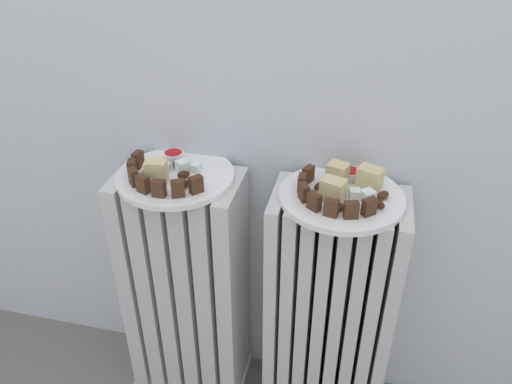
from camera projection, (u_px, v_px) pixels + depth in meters
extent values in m
cube|color=silver|center=(195.00, 371.00, 1.41)|extent=(0.29, 0.17, 0.03)
cube|color=silver|center=(141.00, 278.00, 1.26)|extent=(0.04, 0.17, 0.61)
cube|color=silver|center=(159.00, 281.00, 1.25)|extent=(0.04, 0.17, 0.61)
cube|color=silver|center=(177.00, 284.00, 1.24)|extent=(0.04, 0.17, 0.61)
cube|color=silver|center=(196.00, 287.00, 1.24)|extent=(0.04, 0.17, 0.61)
cube|color=silver|center=(215.00, 290.00, 1.23)|extent=(0.04, 0.17, 0.61)
cube|color=silver|center=(234.00, 293.00, 1.22)|extent=(0.04, 0.17, 0.61)
cube|color=silver|center=(276.00, 300.00, 1.20)|extent=(0.03, 0.17, 0.61)
cube|color=silver|center=(291.00, 303.00, 1.19)|extent=(0.03, 0.17, 0.61)
cube|color=silver|center=(306.00, 305.00, 1.18)|extent=(0.03, 0.17, 0.61)
cube|color=silver|center=(322.00, 308.00, 1.18)|extent=(0.03, 0.17, 0.61)
cube|color=silver|center=(337.00, 311.00, 1.17)|extent=(0.03, 0.17, 0.61)
cube|color=silver|center=(353.00, 313.00, 1.16)|extent=(0.03, 0.17, 0.61)
cube|color=silver|center=(369.00, 316.00, 1.15)|extent=(0.03, 0.17, 0.61)
cube|color=silver|center=(385.00, 319.00, 1.15)|extent=(0.03, 0.17, 0.61)
cylinder|color=white|center=(176.00, 176.00, 1.07)|extent=(0.25, 0.25, 0.01)
cylinder|color=white|center=(342.00, 197.00, 1.01)|extent=(0.25, 0.25, 0.01)
cube|color=#472B19|center=(138.00, 160.00, 1.09)|extent=(0.02, 0.03, 0.04)
cube|color=#472B19|center=(132.00, 168.00, 1.06)|extent=(0.02, 0.03, 0.04)
cube|color=#472B19|center=(134.00, 177.00, 1.02)|extent=(0.03, 0.03, 0.04)
cube|color=#472B19|center=(143.00, 184.00, 1.00)|extent=(0.03, 0.03, 0.04)
cube|color=#472B19|center=(159.00, 188.00, 0.99)|extent=(0.03, 0.02, 0.04)
cube|color=#472B19|center=(178.00, 189.00, 0.99)|extent=(0.03, 0.03, 0.04)
cube|color=#472B19|center=(196.00, 185.00, 1.00)|extent=(0.03, 0.03, 0.04)
cube|color=beige|center=(156.00, 172.00, 1.03)|extent=(0.05, 0.04, 0.05)
cube|color=white|center=(165.00, 167.00, 1.07)|extent=(0.02, 0.02, 0.02)
cube|color=white|center=(183.00, 166.00, 1.07)|extent=(0.03, 0.03, 0.02)
cube|color=white|center=(196.00, 168.00, 1.07)|extent=(0.02, 0.02, 0.02)
cube|color=white|center=(148.00, 172.00, 1.06)|extent=(0.03, 0.03, 0.02)
ellipsoid|color=#3D1E0F|center=(176.00, 164.00, 1.09)|extent=(0.02, 0.03, 0.01)
ellipsoid|color=#3D1E0F|center=(184.00, 175.00, 1.05)|extent=(0.03, 0.03, 0.02)
ellipsoid|color=#3D1E0F|center=(183.00, 184.00, 1.02)|extent=(0.03, 0.03, 0.02)
cylinder|color=white|center=(174.00, 156.00, 1.12)|extent=(0.05, 0.05, 0.02)
cylinder|color=#B21419|center=(173.00, 154.00, 1.11)|extent=(0.04, 0.04, 0.01)
cube|color=#472B19|center=(308.00, 174.00, 1.04)|extent=(0.02, 0.03, 0.03)
cube|color=#472B19|center=(302.00, 183.00, 1.01)|extent=(0.02, 0.03, 0.03)
cube|color=#472B19|center=(304.00, 192.00, 0.98)|extent=(0.03, 0.03, 0.03)
cube|color=#472B19|center=(314.00, 202.00, 0.95)|extent=(0.03, 0.03, 0.03)
cube|color=#472B19|center=(331.00, 208.00, 0.93)|extent=(0.03, 0.02, 0.03)
cube|color=#472B19|center=(351.00, 210.00, 0.93)|extent=(0.03, 0.02, 0.03)
cube|color=#472B19|center=(369.00, 207.00, 0.93)|extent=(0.03, 0.03, 0.03)
cube|color=beige|center=(338.00, 174.00, 1.03)|extent=(0.05, 0.04, 0.04)
cube|color=beige|center=(370.00, 178.00, 1.01)|extent=(0.06, 0.05, 0.05)
cube|color=beige|center=(333.00, 190.00, 0.98)|extent=(0.05, 0.05, 0.04)
cube|color=white|center=(355.00, 194.00, 0.98)|extent=(0.02, 0.02, 0.02)
cube|color=white|center=(368.00, 196.00, 0.97)|extent=(0.03, 0.03, 0.02)
cube|color=white|center=(339.00, 187.00, 1.01)|extent=(0.03, 0.03, 0.02)
ellipsoid|color=#3D1E0F|center=(340.00, 207.00, 0.95)|extent=(0.03, 0.03, 0.01)
ellipsoid|color=#3D1E0F|center=(383.00, 195.00, 0.99)|extent=(0.03, 0.03, 0.02)
ellipsoid|color=#3D1E0F|center=(319.00, 186.00, 1.01)|extent=(0.03, 0.03, 0.01)
ellipsoid|color=#3D1E0F|center=(379.00, 204.00, 0.96)|extent=(0.03, 0.03, 0.02)
cylinder|color=white|center=(351.00, 175.00, 1.05)|extent=(0.04, 0.04, 0.02)
cylinder|color=#B21419|center=(351.00, 172.00, 1.05)|extent=(0.04, 0.04, 0.01)
cube|color=silver|center=(358.00, 203.00, 0.97)|extent=(0.03, 0.07, 0.00)
cube|color=silver|center=(351.00, 188.00, 1.02)|extent=(0.03, 0.03, 0.00)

